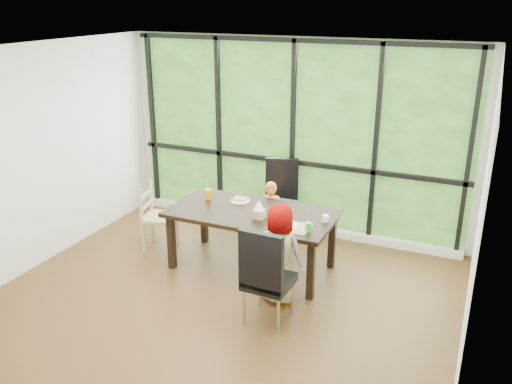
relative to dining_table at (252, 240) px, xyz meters
The scene contains 23 objects.
ground 0.92m from the dining_table, 89.39° to the right, with size 5.00×5.00×0.00m, color black.
back_wall 1.71m from the dining_table, 89.63° to the left, with size 5.00×5.00×0.00m, color silver.
foliage_backdrop 1.70m from the dining_table, 89.63° to the left, with size 4.80×0.02×2.65m, color #1E5119.
window_mullions 1.66m from the dining_table, 89.62° to the left, with size 4.80×0.06×2.65m, color black, non-canonical shape.
window_sill 1.35m from the dining_table, 89.61° to the left, with size 4.80×0.12×0.10m, color silver.
dining_table is the anchor object (origin of this frame).
chair_window_leather 1.04m from the dining_table, 91.29° to the left, with size 0.46×0.46×1.08m, color black.
chair_interior_leather 1.19m from the dining_table, 57.14° to the right, with size 0.46×0.46×1.08m, color black.
chair_end_beech 1.34m from the dining_table, behind, with size 0.42×0.40×0.90m, color tan.
child_toddler 0.62m from the dining_table, 90.00° to the left, with size 0.34×0.22×0.92m, color orange.
child_older 0.84m from the dining_table, 44.09° to the right, with size 0.55×0.36×1.13m, color slate.
placemat 0.74m from the dining_table, 22.49° to the right, with size 0.45×0.33×0.01m, color tan.
plate_far 0.53m from the dining_table, 137.56° to the left, with size 0.24×0.24×0.02m, color white.
plate_near 0.71m from the dining_table, 22.38° to the right, with size 0.22×0.22×0.01m, color white.
orange_cup 0.83m from the dining_table, 167.03° to the left, with size 0.08×0.08×0.13m, color orange.
green_cup 0.96m from the dining_table, 18.97° to the right, with size 0.07×0.07×0.11m, color green.
white_mug 0.99m from the dining_table, ahead, with size 0.08×0.08×0.08m, color white.
tissue_box 0.48m from the dining_table, 43.00° to the right, with size 0.13×0.13×0.11m, color tan.
crepe_rolls_far 0.55m from the dining_table, 137.56° to the left, with size 0.20×0.12×0.04m, color tan, non-canonical shape.
crepe_rolls_near 0.73m from the dining_table, 22.38° to the right, with size 0.10×0.12×0.04m, color tan, non-canonical shape.
straw_white 0.89m from the dining_table, 167.03° to the left, with size 0.01×0.01×0.20m, color white.
straw_pink 1.00m from the dining_table, 18.97° to the right, with size 0.01×0.01×0.20m, color pink.
tissue 0.58m from the dining_table, 43.00° to the right, with size 0.12×0.12×0.11m, color white.
Camera 1 is at (2.46, -4.61, 3.20)m, focal length 37.65 mm.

